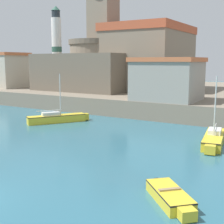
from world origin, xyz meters
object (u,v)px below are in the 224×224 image
sailboat_yellow_1 (214,138)px  church (142,54)px  harbor_shed_mid_row (167,79)px  harbor_shed_near_wharf (3,70)px  dinghy_yellow_2 (170,196)px  lighthouse (57,48)px  fortress (96,69)px  sailboat_yellow_3 (57,118)px

sailboat_yellow_1 → church: 28.43m
sailboat_yellow_1 → harbor_shed_mid_row: size_ratio=0.87×
harbor_shed_near_wharf → harbor_shed_mid_row: 32.12m
sailboat_yellow_1 → dinghy_yellow_2: size_ratio=1.93×
harbor_shed_near_wharf → harbor_shed_mid_row: harbor_shed_near_wharf is taller
lighthouse → harbor_shed_near_wharf: lighthouse is taller
fortress → harbor_shed_near_wharf: size_ratio=1.77×
harbor_shed_mid_row → dinghy_yellow_2: bearing=-68.1°
church → fortress: size_ratio=1.14×
sailboat_yellow_3 → harbor_shed_mid_row: bearing=45.5°
sailboat_yellow_3 → church: bearing=90.3°
fortress → harbor_shed_near_wharf: 17.00m
fortress → harbor_shed_mid_row: (16.00, -8.49, -0.69)m
church → fortress: 8.05m
sailboat_yellow_3 → church: size_ratio=0.36×
lighthouse → harbor_shed_mid_row: lighthouse is taller
sailboat_yellow_1 → dinghy_yellow_2: bearing=-86.1°
dinghy_yellow_2 → lighthouse: (-32.64, 29.62, 8.61)m
sailboat_yellow_1 → church: (-17.01, 21.54, 7.40)m
sailboat_yellow_3 → harbor_shed_near_wharf: size_ratio=0.72×
sailboat_yellow_1 → harbor_shed_near_wharf: size_ratio=0.76×
lighthouse → sailboat_yellow_1: bearing=-29.1°
sailboat_yellow_1 → church: size_ratio=0.38×
harbor_shed_mid_row → sailboat_yellow_3: bearing=-134.5°
sailboat_yellow_1 → sailboat_yellow_3: sailboat_yellow_1 is taller
sailboat_yellow_1 → sailboat_yellow_3: size_ratio=1.05×
dinghy_yellow_2 → church: bearing=118.1°
dinghy_yellow_2 → harbor_shed_mid_row: bearing=111.9°
sailboat_yellow_1 → lighthouse: lighthouse is taller
sailboat_yellow_1 → harbor_shed_near_wharf: harbor_shed_near_wharf is taller
fortress → harbor_shed_mid_row: 18.13m
church → dinghy_yellow_2: bearing=-61.9°
sailboat_yellow_3 → fortress: size_ratio=0.41×
fortress → lighthouse: lighthouse is taller
sailboat_yellow_3 → harbor_shed_near_wharf: harbor_shed_near_wharf is taller
sailboat_yellow_1 → harbor_shed_mid_row: 13.06m
church → harbor_shed_near_wharf: church is taller
sailboat_yellow_3 → fortress: 19.63m
sailboat_yellow_3 → lighthouse: (-14.93, 17.37, 8.42)m
dinghy_yellow_2 → lighthouse: bearing=137.8°
sailboat_yellow_3 → harbor_shed_mid_row: harbor_shed_mid_row is taller
harbor_shed_near_wharf → church: bearing=22.0°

